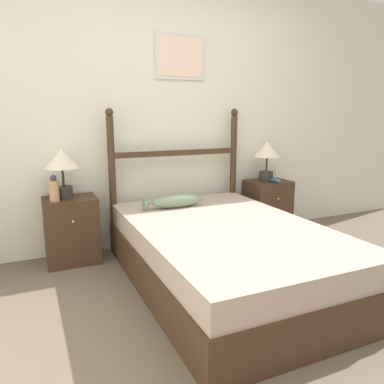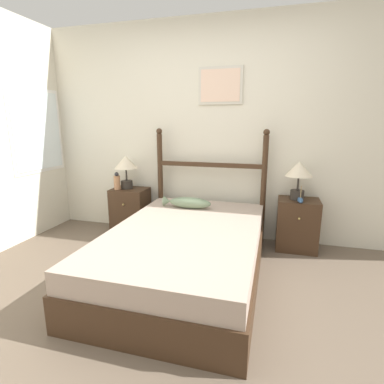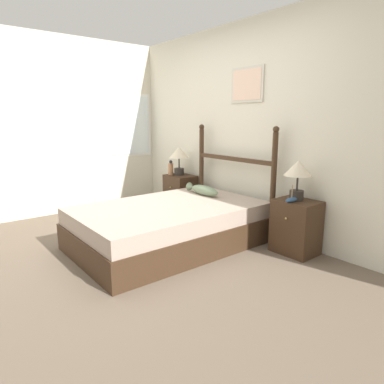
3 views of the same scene
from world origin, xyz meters
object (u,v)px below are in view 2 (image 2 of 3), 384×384
(bottle, at_px, (117,182))
(fish_pillow, at_px, (188,203))
(nightstand_left, at_px, (131,210))
(model_boat, at_px, (300,200))
(nightstand_right, at_px, (297,225))
(bed, at_px, (186,252))
(table_lamp_left, at_px, (126,165))
(table_lamp_right, at_px, (299,173))

(bottle, xyz_separation_m, fish_pillow, (0.97, -0.19, -0.15))
(nightstand_left, xyz_separation_m, model_boat, (2.03, -0.11, 0.31))
(fish_pillow, bearing_deg, nightstand_right, 13.10)
(bed, relative_size, nightstand_left, 3.59)
(table_lamp_left, relative_size, bottle, 1.89)
(table_lamp_left, distance_m, bottle, 0.23)
(bed, relative_size, table_lamp_left, 4.95)
(bottle, bearing_deg, nightstand_right, 2.23)
(model_boat, xyz_separation_m, fish_pillow, (-1.18, -0.17, -0.07))
(table_lamp_right, bearing_deg, table_lamp_left, 179.99)
(model_boat, bearing_deg, bed, -141.81)
(nightstand_left, bearing_deg, table_lamp_right, 0.26)
(table_lamp_left, distance_m, table_lamp_right, 2.04)
(nightstand_left, relative_size, table_lamp_left, 1.38)
(bed, xyz_separation_m, nightstand_right, (1.01, 0.91, 0.06))
(nightstand_left, bearing_deg, nightstand_right, 0.00)
(table_lamp_right, xyz_separation_m, model_boat, (0.03, -0.12, -0.27))
(model_boat, bearing_deg, bottle, 179.32)
(bottle, xyz_separation_m, model_boat, (2.15, -0.03, -0.07))
(bottle, height_order, model_boat, bottle)
(nightstand_left, xyz_separation_m, table_lamp_left, (-0.04, 0.01, 0.58))
(nightstand_right, relative_size, bottle, 2.60)
(bed, distance_m, fish_pillow, 0.72)
(table_lamp_right, xyz_separation_m, fish_pillow, (-1.16, -0.28, -0.34))
(nightstand_right, bearing_deg, model_boat, -89.17)
(bed, distance_m, table_lamp_right, 1.49)
(nightstand_right, height_order, model_boat, model_boat)
(nightstand_left, xyz_separation_m, nightstand_right, (2.03, 0.00, 0.00))
(nightstand_right, distance_m, table_lamp_right, 0.58)
(nightstand_left, relative_size, table_lamp_right, 1.38)
(bed, bearing_deg, model_boat, 38.19)
(nightstand_left, height_order, model_boat, model_boat)
(nightstand_left, distance_m, model_boat, 2.06)
(nightstand_right, height_order, table_lamp_left, table_lamp_left)
(table_lamp_left, bearing_deg, nightstand_left, -14.13)
(model_boat, height_order, fish_pillow, model_boat)
(nightstand_right, distance_m, bottle, 2.19)
(bed, distance_m, model_boat, 1.34)
(bottle, bearing_deg, fish_pillow, -11.20)
(bottle, relative_size, model_boat, 1.20)
(nightstand_right, xyz_separation_m, table_lamp_left, (-2.07, 0.01, 0.58))
(bed, bearing_deg, table_lamp_right, 42.86)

